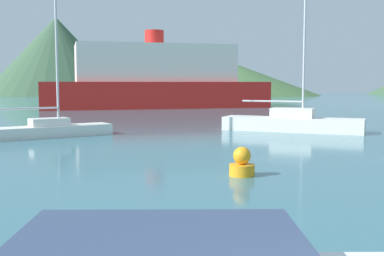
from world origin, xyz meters
TOP-DOWN VIEW (x-y plane):
  - sailboat_middle at (-6.76, 22.58)m, footprint 6.13×4.19m
  - sailboat_outer at (6.14, 24.27)m, footprint 7.65×5.08m
  - ferry_distant at (-1.28, 51.39)m, footprint 25.16×12.45m
  - buoy_marker at (0.92, 11.80)m, footprint 0.74×0.74m
  - hill_central at (-22.38, 107.64)m, footprint 31.91×31.91m
  - hill_east at (16.66, 102.49)m, footprint 36.86×36.86m

SIDE VIEW (x-z plane):
  - buoy_marker at x=0.92m, z-range -0.07..0.78m
  - sailboat_middle at x=-6.76m, z-range -4.30..5.19m
  - sailboat_outer at x=6.14m, z-range -5.08..6.15m
  - ferry_distant at x=-1.28m, z-range -1.21..7.17m
  - hill_east at x=16.66m, z-range 0.00..6.77m
  - hill_central at x=-22.38m, z-range 0.00..17.07m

